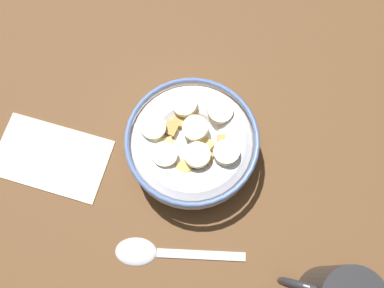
{
  "coord_description": "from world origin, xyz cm",
  "views": [
    {
      "loc": [
        -4.12,
        14.08,
        50.91
      ],
      "look_at": [
        0.0,
        0.0,
        3.0
      ],
      "focal_mm": 39.85,
      "sensor_mm": 36.0,
      "label": 1
    }
  ],
  "objects": [
    {
      "name": "cereal_bowl",
      "position": [
        0.0,
        -0.02,
        2.78
      ],
      "size": [
        15.54,
        15.54,
        5.97
      ],
      "color": "silver",
      "rests_on": "ground_plane"
    },
    {
      "name": "ground_plane",
      "position": [
        0.0,
        0.0,
        -1.0
      ],
      "size": [
        114.34,
        114.34,
        2.0
      ],
      "primitive_type": "cube",
      "color": "brown"
    },
    {
      "name": "spoon",
      "position": [
        1.15,
        13.11,
        0.35
      ],
      "size": [
        15.21,
        5.64,
        0.8
      ],
      "color": "#B7B7BC",
      "rests_on": "ground_plane"
    },
    {
      "name": "folded_napkin",
      "position": [
        16.46,
        5.68,
        0.15
      ],
      "size": [
        13.83,
        8.32,
        0.3
      ],
      "primitive_type": "cube",
      "rotation": [
        0.0,
        0.0,
        -0.0
      ],
      "color": "beige",
      "rests_on": "ground_plane"
    }
  ]
}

